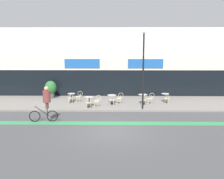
# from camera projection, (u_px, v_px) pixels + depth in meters

# --- Properties ---
(ground_plane) EXTENTS (120.00, 120.00, 0.00)m
(ground_plane) POSITION_uv_depth(u_px,v_px,m) (112.00, 132.00, 14.52)
(ground_plane) COLOR #424244
(sidewalk_slab) EXTENTS (40.00, 5.50, 0.12)m
(sidewalk_slab) POSITION_uv_depth(u_px,v_px,m) (113.00, 103.00, 21.66)
(sidewalk_slab) COLOR slate
(sidewalk_slab) RESTS_ON ground
(storefront_facade) EXTENTS (40.00, 4.06, 6.35)m
(storefront_facade) POSITION_uv_depth(u_px,v_px,m) (114.00, 62.00, 25.80)
(storefront_facade) COLOR silver
(storefront_facade) RESTS_ON ground
(bike_lane_stripe) EXTENTS (36.00, 0.70, 0.01)m
(bike_lane_stripe) POSITION_uv_depth(u_px,v_px,m) (113.00, 123.00, 16.19)
(bike_lane_stripe) COLOR #2D844C
(bike_lane_stripe) RESTS_ON ground
(bistro_table_0) EXTENTS (0.62, 0.62, 0.70)m
(bistro_table_0) POSITION_uv_depth(u_px,v_px,m) (71.00, 96.00, 21.72)
(bistro_table_0) COLOR black
(bistro_table_0) RESTS_ON sidewalk_slab
(bistro_table_1) EXTENTS (0.68, 0.68, 0.77)m
(bistro_table_1) POSITION_uv_depth(u_px,v_px,m) (89.00, 100.00, 19.99)
(bistro_table_1) COLOR black
(bistro_table_1) RESTS_ON sidewalk_slab
(bistro_table_2) EXTENTS (0.72, 0.72, 0.72)m
(bistro_table_2) POSITION_uv_depth(u_px,v_px,m) (112.00, 97.00, 21.00)
(bistro_table_2) COLOR black
(bistro_table_2) RESTS_ON sidewalk_slab
(bistro_table_3) EXTENTS (0.73, 0.73, 0.77)m
(bistro_table_3) POSITION_uv_depth(u_px,v_px,m) (143.00, 97.00, 20.91)
(bistro_table_3) COLOR black
(bistro_table_3) RESTS_ON sidewalk_slab
(bistro_table_4) EXTENTS (0.63, 0.63, 0.72)m
(bistro_table_4) POSITION_uv_depth(u_px,v_px,m) (165.00, 96.00, 21.59)
(bistro_table_4) COLOR black
(bistro_table_4) RESTS_ON sidewalk_slab
(cafe_chair_0_near) EXTENTS (0.44, 0.59, 0.90)m
(cafe_chair_0_near) POSITION_uv_depth(u_px,v_px,m) (70.00, 97.00, 21.10)
(cafe_chair_0_near) COLOR beige
(cafe_chair_0_near) RESTS_ON sidewalk_slab
(cafe_chair_0_side) EXTENTS (0.59, 0.43, 0.90)m
(cafe_chair_0_side) POSITION_uv_depth(u_px,v_px,m) (79.00, 96.00, 21.71)
(cafe_chair_0_side) COLOR beige
(cafe_chair_0_side) RESTS_ON sidewalk_slab
(cafe_chair_1_near) EXTENTS (0.43, 0.59, 0.90)m
(cafe_chair_1_near) POSITION_uv_depth(u_px,v_px,m) (88.00, 102.00, 19.38)
(cafe_chair_1_near) COLOR beige
(cafe_chair_1_near) RESTS_ON sidewalk_slab
(cafe_chair_1_side) EXTENTS (0.58, 0.42, 0.90)m
(cafe_chair_1_side) POSITION_uv_depth(u_px,v_px,m) (97.00, 100.00, 19.98)
(cafe_chair_1_side) COLOR beige
(cafe_chair_1_side) RESTS_ON sidewalk_slab
(cafe_chair_2_near) EXTENTS (0.42, 0.59, 0.90)m
(cafe_chair_2_near) POSITION_uv_depth(u_px,v_px,m) (112.00, 99.00, 20.38)
(cafe_chair_2_near) COLOR beige
(cafe_chair_2_near) RESTS_ON sidewalk_slab
(cafe_chair_2_side) EXTENTS (0.58, 0.42, 0.90)m
(cafe_chair_2_side) POSITION_uv_depth(u_px,v_px,m) (120.00, 97.00, 20.98)
(cafe_chair_2_side) COLOR beige
(cafe_chair_2_side) RESTS_ON sidewalk_slab
(cafe_chair_3_near) EXTENTS (0.44, 0.60, 0.90)m
(cafe_chair_3_near) POSITION_uv_depth(u_px,v_px,m) (144.00, 99.00, 20.30)
(cafe_chair_3_near) COLOR beige
(cafe_chair_3_near) RESTS_ON sidewalk_slab
(cafe_chair_3_side) EXTENTS (0.59, 0.44, 0.90)m
(cafe_chair_3_side) POSITION_uv_depth(u_px,v_px,m) (151.00, 98.00, 20.92)
(cafe_chair_3_side) COLOR beige
(cafe_chair_3_side) RESTS_ON sidewalk_slab
(cafe_chair_4_near) EXTENTS (0.45, 0.60, 0.90)m
(cafe_chair_4_near) POSITION_uv_depth(u_px,v_px,m) (167.00, 97.00, 20.98)
(cafe_chair_4_near) COLOR beige
(cafe_chair_4_near) RESTS_ON sidewalk_slab
(planter_pot) EXTENTS (1.01, 1.01, 1.54)m
(planter_pot) POSITION_uv_depth(u_px,v_px,m) (51.00, 89.00, 23.23)
(planter_pot) COLOR #4C4C51
(planter_pot) RESTS_ON sidewalk_slab
(lamp_post) EXTENTS (0.26, 0.26, 5.71)m
(lamp_post) POSITION_uv_depth(u_px,v_px,m) (143.00, 65.00, 18.84)
(lamp_post) COLOR black
(lamp_post) RESTS_ON sidewalk_slab
(cyclist_0) EXTENTS (1.80, 0.55, 2.25)m
(cyclist_0) POSITION_uv_depth(u_px,v_px,m) (46.00, 101.00, 16.34)
(cyclist_0) COLOR black
(cyclist_0) RESTS_ON ground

